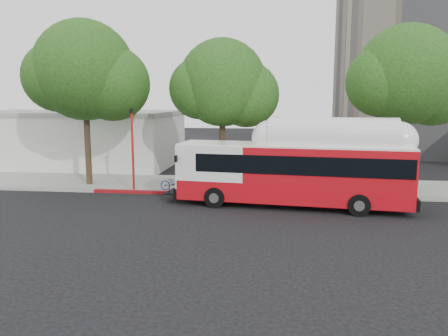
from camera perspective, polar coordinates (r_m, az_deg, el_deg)
The scene contains 10 objects.
ground at distance 19.94m, azimuth 0.53°, elevation -6.08°, with size 120.00×120.00×0.00m, color black.
sidewalk at distance 26.23m, azimuth 2.09°, elevation -2.26°, with size 60.00×5.00×0.15m, color gray.
curb_strip at distance 23.69m, azimuth 1.57°, elevation -3.47°, with size 60.00×0.30×0.15m, color gray.
red_curb_segment at distance 24.15m, azimuth -5.55°, elevation -3.26°, with size 10.00×0.32×0.16m, color maroon.
street_tree_left at distance 26.94m, azimuth -16.79°, elevation 11.63°, with size 6.67×5.80×9.74m.
street_tree_mid at distance 25.36m, azimuth 0.73°, elevation 10.61°, with size 5.75×5.00×8.62m.
street_tree_right at distance 26.07m, azimuth 23.58°, elevation 10.60°, with size 6.21×5.40×9.18m.
low_commercial_bldg at distance 36.98m, azimuth -19.06°, elevation 3.78°, with size 16.20×10.20×4.25m.
transit_bus at distance 21.32m, azimuth 9.05°, elevation -0.72°, with size 11.98×3.61×3.49m.
signal_pole at distance 24.80m, azimuth -11.85°, elevation 2.35°, with size 0.13×0.44×4.68m.
Camera 1 is at (2.12, -19.14, 5.17)m, focal length 35.00 mm.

